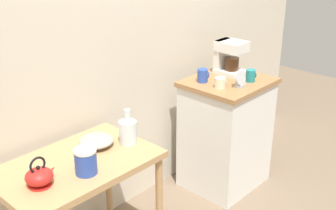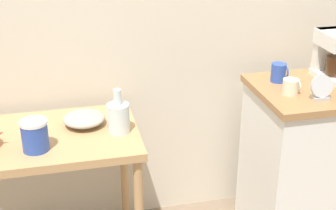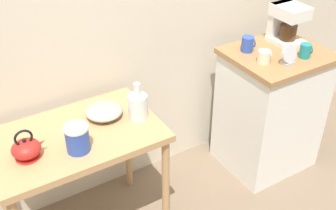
# 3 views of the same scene
# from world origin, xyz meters

# --- Properties ---
(ground_plane) EXTENTS (8.00, 8.00, 0.00)m
(ground_plane) POSITION_xyz_m (0.00, 0.00, 0.00)
(ground_plane) COLOR #7A6651
(wooden_table) EXTENTS (0.90, 0.57, 0.77)m
(wooden_table) POSITION_xyz_m (-0.59, 0.02, 0.66)
(wooden_table) COLOR tan
(wooden_table) RESTS_ON ground_plane
(kitchen_counter) EXTENTS (0.63, 0.55, 0.90)m
(kitchen_counter) POSITION_xyz_m (0.80, -0.01, 0.45)
(kitchen_counter) COLOR white
(kitchen_counter) RESTS_ON ground_plane
(bowl_stoneware) EXTENTS (0.21, 0.21, 0.06)m
(bowl_stoneware) POSITION_xyz_m (-0.39, 0.09, 0.80)
(bowl_stoneware) COLOR #9E998C
(bowl_stoneware) RESTS_ON wooden_table
(teakettle) EXTENTS (0.17, 0.14, 0.16)m
(teakettle) POSITION_xyz_m (-0.85, -0.03, 0.82)
(teakettle) COLOR red
(teakettle) RESTS_ON wooden_table
(glass_carafe_vase) EXTENTS (0.11, 0.11, 0.22)m
(glass_carafe_vase) POSITION_xyz_m (-0.24, -0.02, 0.84)
(glass_carafe_vase) COLOR silver
(glass_carafe_vase) RESTS_ON wooden_table
(canister_enamel) EXTENTS (0.12, 0.12, 0.14)m
(canister_enamel) POSITION_xyz_m (-0.62, -0.11, 0.84)
(canister_enamel) COLOR #2D4CAD
(canister_enamel) RESTS_ON wooden_table
(coffee_maker) EXTENTS (0.18, 0.22, 0.26)m
(coffee_maker) POSITION_xyz_m (0.94, 0.10, 1.04)
(coffee_maker) COLOR white
(coffee_maker) RESTS_ON kitchen_counter
(mug_small_cream) EXTENTS (0.09, 0.08, 0.08)m
(mug_small_cream) POSITION_xyz_m (0.62, -0.06, 0.94)
(mug_small_cream) COLOR beige
(mug_small_cream) RESTS_ON kitchen_counter
(mug_dark_teal) EXTENTS (0.08, 0.07, 0.09)m
(mug_dark_teal) POSITION_xyz_m (0.89, -0.15, 0.94)
(mug_dark_teal) COLOR teal
(mug_dark_teal) RESTS_ON kitchen_counter
(mug_blue) EXTENTS (0.08, 0.08, 0.10)m
(mug_blue) POSITION_xyz_m (0.64, 0.11, 0.95)
(mug_blue) COLOR #2D4CAD
(mug_blue) RESTS_ON kitchen_counter
(table_clock) EXTENTS (0.11, 0.06, 0.12)m
(table_clock) POSITION_xyz_m (0.73, -0.16, 0.95)
(table_clock) COLOR #B2B5BA
(table_clock) RESTS_ON kitchen_counter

